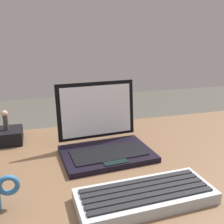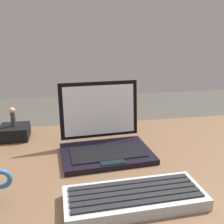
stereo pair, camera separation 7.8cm
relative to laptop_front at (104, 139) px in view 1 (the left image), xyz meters
name	(u,v)px [view 1 (the left image)]	position (x,y,z in m)	size (l,w,h in m)	color
desk	(103,192)	(-0.02, -0.06, -0.15)	(1.66, 0.68, 0.75)	brown
laptop_front	(104,139)	(0.00, 0.00, 0.00)	(0.28, 0.23, 0.21)	black
external_keyboard	(145,196)	(0.03, -0.27, -0.03)	(0.32, 0.13, 0.03)	#B0BABE
figurine_stand	(7,136)	(-0.30, 0.17, -0.02)	(0.10, 0.10, 0.05)	black
figurine	(5,119)	(-0.30, 0.17, 0.04)	(0.02, 0.02, 0.07)	#3C3638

